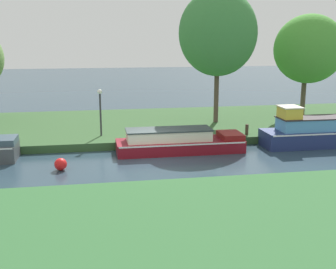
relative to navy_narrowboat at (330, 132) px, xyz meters
The scene contains 10 objects.
ground_plane 9.85m from the navy_narrowboat, behind, with size 120.00×120.00×0.00m, color #283D4A.
riverbank_far 11.35m from the navy_narrowboat, 149.25° to the left, with size 72.00×10.00×0.40m, color #32552D.
riverbank_near 14.12m from the navy_narrowboat, 133.70° to the right, with size 72.00×10.00×0.40m, color #306233.
navy_narrowboat is the anchor object (origin of this frame).
maroon_cruiser 8.10m from the navy_narrowboat, behind, with size 6.26×1.81×1.18m.
willow_tree_centre 8.56m from the navy_narrowboat, 133.36° to the left, with size 4.75×3.53×7.94m.
willow_tree_right 7.48m from the navy_narrowboat, 74.32° to the left, with size 4.72×3.49×6.61m.
lamp_post 12.17m from the navy_narrowboat, 168.01° to the left, with size 0.24×0.24×2.49m.
mooring_post_near 4.30m from the navy_narrowboat, 160.88° to the left, with size 0.17×0.17×0.56m, color #443427.
channel_buoy 13.83m from the navy_narrowboat, behind, with size 0.53×0.53×0.53m, color red.
Camera 1 is at (-2.41, -19.03, 5.61)m, focal length 45.98 mm.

